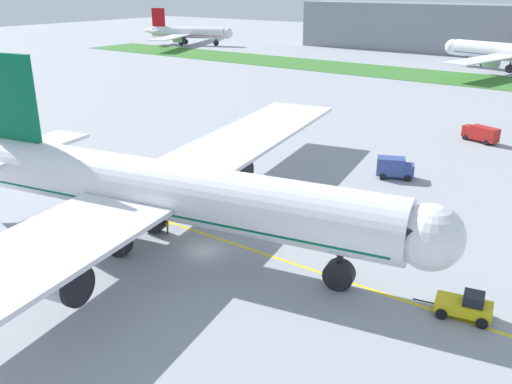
% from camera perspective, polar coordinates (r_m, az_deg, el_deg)
% --- Properties ---
extents(ground_plane, '(600.00, 600.00, 0.00)m').
position_cam_1_polar(ground_plane, '(55.69, -5.54, -6.19)').
color(ground_plane, '#9399A0').
rests_on(ground_plane, ground).
extents(apron_taxi_line, '(280.00, 0.36, 0.01)m').
position_cam_1_polar(apron_taxi_line, '(57.85, -3.44, -5.03)').
color(apron_taxi_line, yellow).
rests_on(apron_taxi_line, ground).
extents(grass_median_strip, '(320.00, 24.00, 0.10)m').
position_cam_1_polar(grass_median_strip, '(164.80, 24.36, 10.32)').
color(grass_median_strip, '#38722D').
rests_on(grass_median_strip, ground).
extents(airliner_foreground, '(56.55, 90.70, 18.56)m').
position_cam_1_polar(airliner_foreground, '(54.46, -10.23, 0.18)').
color(airliner_foreground, white).
rests_on(airliner_foreground, ground).
extents(pushback_tug, '(6.27, 3.19, 2.27)m').
position_cam_1_polar(pushback_tug, '(47.98, 20.97, -11.00)').
color(pushback_tug, yellow).
rests_on(pushback_tug, ground).
extents(ground_crew_marshaller_front, '(0.42, 0.47, 1.56)m').
position_cam_1_polar(ground_crew_marshaller_front, '(59.58, -9.22, -3.47)').
color(ground_crew_marshaller_front, black).
rests_on(ground_crew_marshaller_front, ground).
extents(service_truck_baggage_loader, '(6.42, 3.93, 2.71)m').
position_cam_1_polar(service_truck_baggage_loader, '(100.63, 22.36, 5.69)').
color(service_truck_baggage_loader, '#B21E19').
rests_on(service_truck_baggage_loader, ground).
extents(service_truck_fuel_bowser, '(5.47, 4.06, 2.87)m').
position_cam_1_polar(service_truck_fuel_bowser, '(77.83, 14.22, 2.51)').
color(service_truck_fuel_bowser, '#33478C').
rests_on(service_truck_fuel_bowser, ground).
extents(parked_airliner_far_left, '(38.57, 61.12, 15.18)m').
position_cam_1_polar(parked_airliner_far_left, '(248.00, -7.17, 16.14)').
color(parked_airliner_far_left, white).
rests_on(parked_airliner_far_left, ground).
extents(parked_airliner_far_centre, '(42.43, 66.45, 16.43)m').
position_cam_1_polar(parked_airliner_far_centre, '(187.64, 24.90, 13.05)').
color(parked_airliner_far_centre, white).
rests_on(parked_airliner_far_centre, ground).
extents(terminal_building, '(130.56, 20.00, 18.00)m').
position_cam_1_polar(terminal_building, '(228.33, 21.01, 15.54)').
color(terminal_building, gray).
rests_on(terminal_building, ground).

